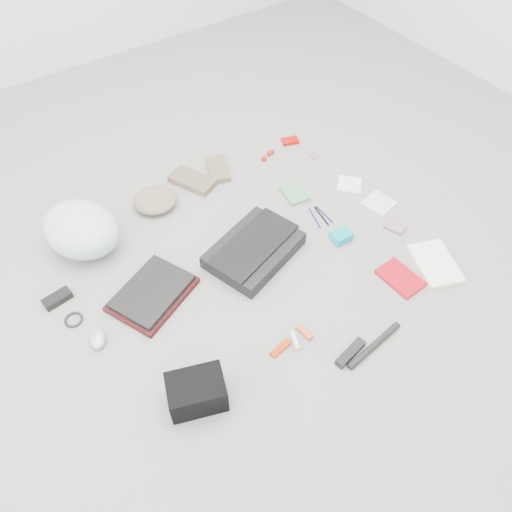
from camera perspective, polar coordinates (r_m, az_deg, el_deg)
ground_plane at (r=2.15m, az=0.00°, el=-0.86°), size 4.00×4.00×0.00m
messenger_bag at (r=2.15m, az=-0.23°, el=0.68°), size 0.46×0.38×0.07m
bag_flap at (r=2.12m, az=-0.23°, el=1.35°), size 0.44×0.30×0.01m
laptop_sleeve at (r=2.08m, az=-11.73°, el=-4.30°), size 0.40×0.36×0.02m
laptop at (r=2.06m, az=-11.83°, el=-3.96°), size 0.36×0.32×0.02m
bike_helmet at (r=2.26m, az=-19.35°, el=2.89°), size 0.40×0.43×0.21m
beanie at (r=2.41m, az=-11.43°, el=6.28°), size 0.25×0.24×0.07m
mitten_left at (r=2.51m, az=-7.29°, el=8.54°), size 0.20×0.25×0.03m
mitten_right at (r=2.57m, az=-4.37°, el=9.88°), size 0.16×0.21×0.03m
power_brick at (r=2.17m, az=-21.75°, el=-4.54°), size 0.12×0.07×0.03m
cable_coil at (r=2.10m, az=-20.13°, el=-6.85°), size 0.09×0.09×0.01m
mouse at (r=2.00m, az=-17.65°, el=-8.92°), size 0.09×0.12×0.04m
camera_bag at (r=1.77m, az=-6.79°, el=-15.17°), size 0.23×0.19×0.13m
multitool at (r=1.91m, az=2.82°, el=-10.50°), size 0.09×0.04×0.01m
toiletry_tube_white at (r=1.92m, az=4.49°, el=-9.60°), size 0.05×0.08×0.02m
toiletry_tube_orange at (r=1.94m, az=5.53°, el=-8.63°), size 0.03×0.08×0.02m
u_lock at (r=1.92m, az=10.73°, el=-10.81°), size 0.15×0.06×0.03m
bike_pump at (r=1.96m, az=13.36°, el=-9.89°), size 0.28×0.06×0.03m
book_red at (r=2.17m, az=16.15°, el=-2.42°), size 0.13×0.19×0.02m
book_white at (r=2.26m, az=19.79°, el=-0.85°), size 0.24×0.28×0.02m
notepad at (r=2.44m, az=4.42°, el=7.13°), size 0.12×0.15×0.02m
pen_blue at (r=2.34m, az=6.69°, el=4.37°), size 0.04×0.13×0.01m
pen_black at (r=2.35m, az=7.48°, el=4.58°), size 0.03×0.13×0.01m
pen_navy at (r=2.36m, az=7.82°, el=4.76°), size 0.01×0.12×0.01m
accordion_wallet at (r=2.25m, az=9.68°, el=2.26°), size 0.09×0.08×0.04m
card_deck at (r=2.36m, az=15.59°, el=3.22°), size 0.09×0.10×0.02m
napkin_top at (r=2.53m, az=10.64°, el=8.06°), size 0.16×0.16×0.01m
napkin_bottom at (r=2.46m, az=13.87°, el=5.90°), size 0.15×0.15×0.01m
lollipop_a at (r=2.63m, az=0.91°, el=11.06°), size 0.03×0.03×0.03m
lollipop_b at (r=2.66m, az=1.53°, el=11.67°), size 0.04×0.04×0.03m
lollipop_c at (r=2.68m, az=1.86°, el=11.89°), size 0.03×0.03×0.02m
altoids_tin at (r=2.76m, az=3.91°, el=12.98°), size 0.10×0.08×0.02m
stamp_sheet at (r=2.68m, az=6.67°, el=11.31°), size 0.06×0.06×0.00m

